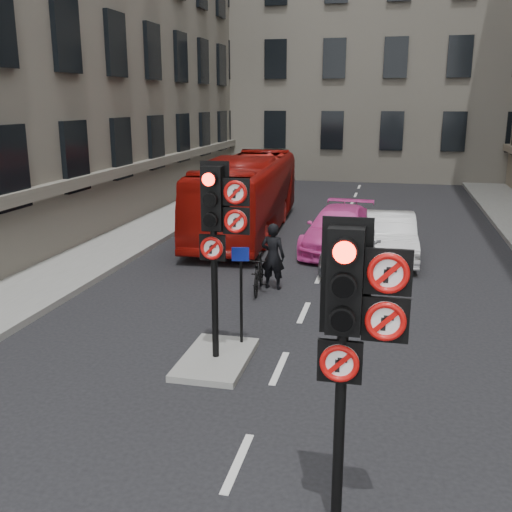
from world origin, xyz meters
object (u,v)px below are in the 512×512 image
at_px(car_white, 390,236).
at_px(bus_red, 247,195).
at_px(info_sign, 241,282).
at_px(car_silver, 353,243).
at_px(car_pink, 339,229).
at_px(signal_far, 218,219).
at_px(motorcyclist, 273,256).
at_px(signal_near, 352,316).
at_px(motorcycle, 259,273).

relative_size(car_white, bus_red, 0.42).
height_order(car_white, info_sign, info_sign).
height_order(car_silver, info_sign, info_sign).
bearing_deg(car_silver, car_pink, 107.87).
xyz_separation_m(car_white, info_sign, (-2.73, -7.68, 0.68)).
xyz_separation_m(signal_far, info_sign, (0.21, 0.74, -1.34)).
xyz_separation_m(car_pink, bus_red, (-3.54, 1.95, 0.71)).
bearing_deg(motorcyclist, signal_near, 113.42).
height_order(car_pink, motorcycle, car_pink).
distance_m(car_white, motorcycle, 5.22).
bearing_deg(motorcycle, bus_red, 101.14).
relative_size(signal_far, car_white, 0.86).
distance_m(car_white, bus_red, 5.84).
relative_size(signal_far, motorcycle, 2.22).
bearing_deg(bus_red, motorcycle, -76.67).
bearing_deg(info_sign, car_white, 57.13).
distance_m(signal_far, info_sign, 1.55).
bearing_deg(signal_near, info_sign, 116.72).
bearing_deg(car_silver, car_white, 49.49).
bearing_deg(signal_far, car_white, 70.72).
height_order(signal_far, motorcyclist, signal_far).
xyz_separation_m(car_silver, car_pink, (-0.57, 1.89, -0.00)).
distance_m(signal_near, bus_red, 15.88).
xyz_separation_m(car_silver, motorcyclist, (-1.85, -2.61, 0.17)).
distance_m(car_silver, motorcycle, 3.66).
bearing_deg(info_sign, signal_far, -119.40).
bearing_deg(signal_far, car_pink, 81.67).
bearing_deg(car_silver, signal_far, -103.56).
height_order(signal_far, car_silver, signal_far).
xyz_separation_m(signal_near, info_sign, (-2.39, 4.74, -1.22)).
relative_size(car_pink, motorcycle, 2.92).
bearing_deg(car_pink, car_white, -19.25).
relative_size(car_silver, car_pink, 0.85).
height_order(bus_red, info_sign, bus_red).
xyz_separation_m(car_pink, motorcyclist, (-1.28, -4.50, 0.17)).
bearing_deg(bus_red, motorcyclist, -73.50).
height_order(bus_red, motorcyclist, bus_red).
bearing_deg(bus_red, car_pink, -31.65).
xyz_separation_m(car_silver, info_sign, (-1.69, -6.51, 0.67)).
bearing_deg(motorcycle, car_pink, 67.13).
relative_size(bus_red, motorcyclist, 5.82).
distance_m(car_silver, motorcyclist, 3.20).
bearing_deg(motorcycle, car_silver, 49.29).
bearing_deg(car_white, motorcyclist, -130.80).
height_order(bus_red, motorcycle, bus_red).
xyz_separation_m(signal_far, car_silver, (1.91, 7.25, -2.02)).
bearing_deg(signal_far, bus_red, 101.20).
relative_size(signal_near, motorcyclist, 2.09).
xyz_separation_m(signal_near, car_silver, (-0.69, 11.25, -1.90)).
xyz_separation_m(signal_near, motorcyclist, (-2.54, 8.64, -1.73)).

